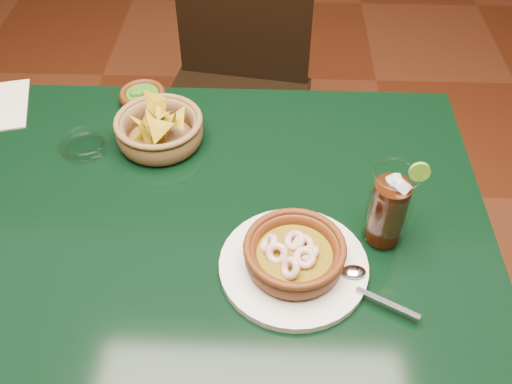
{
  "coord_description": "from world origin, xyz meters",
  "views": [
    {
      "loc": [
        0.17,
        -0.78,
        1.59
      ],
      "look_at": [
        0.14,
        -0.02,
        0.81
      ],
      "focal_mm": 40.0,
      "sensor_mm": 36.0,
      "label": 1
    }
  ],
  "objects_px": {
    "dining_chair": "(236,89)",
    "shrimp_plate": "(294,257)",
    "chip_basket": "(159,129)",
    "cola_drink": "(389,208)",
    "dining_table": "(191,236)"
  },
  "relations": [
    {
      "from": "shrimp_plate",
      "to": "chip_basket",
      "type": "height_order",
      "value": "chip_basket"
    },
    {
      "from": "dining_table",
      "to": "dining_chair",
      "type": "distance_m",
      "value": 0.72
    },
    {
      "from": "chip_basket",
      "to": "cola_drink",
      "type": "distance_m",
      "value": 0.53
    },
    {
      "from": "dining_chair",
      "to": "shrimp_plate",
      "type": "height_order",
      "value": "dining_chair"
    },
    {
      "from": "dining_table",
      "to": "cola_drink",
      "type": "height_order",
      "value": "cola_drink"
    },
    {
      "from": "dining_chair",
      "to": "shrimp_plate",
      "type": "distance_m",
      "value": 0.92
    },
    {
      "from": "dining_chair",
      "to": "chip_basket",
      "type": "distance_m",
      "value": 0.6
    },
    {
      "from": "shrimp_plate",
      "to": "chip_basket",
      "type": "relative_size",
      "value": 1.53
    },
    {
      "from": "dining_chair",
      "to": "cola_drink",
      "type": "xyz_separation_m",
      "value": [
        0.33,
        -0.79,
        0.3
      ]
    },
    {
      "from": "dining_chair",
      "to": "chip_basket",
      "type": "bearing_deg",
      "value": -104.23
    },
    {
      "from": "dining_chair",
      "to": "shrimp_plate",
      "type": "bearing_deg",
      "value": -79.41
    },
    {
      "from": "chip_basket",
      "to": "cola_drink",
      "type": "height_order",
      "value": "cola_drink"
    },
    {
      "from": "cola_drink",
      "to": "shrimp_plate",
      "type": "bearing_deg",
      "value": -154.7
    },
    {
      "from": "dining_table",
      "to": "cola_drink",
      "type": "bearing_deg",
      "value": -10.94
    },
    {
      "from": "chip_basket",
      "to": "cola_drink",
      "type": "relative_size",
      "value": 1.18
    }
  ]
}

